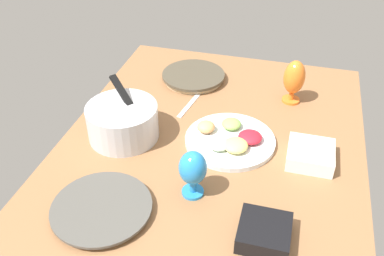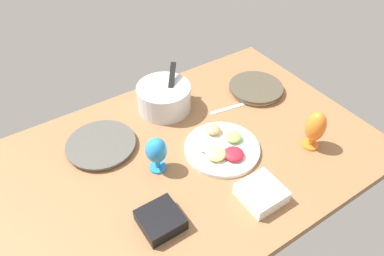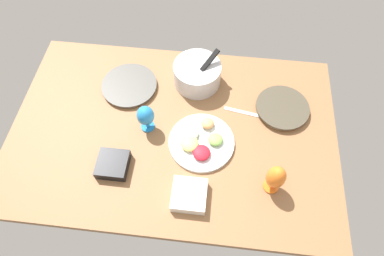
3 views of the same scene
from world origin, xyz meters
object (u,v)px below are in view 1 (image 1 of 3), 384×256
at_px(hurricane_glass_orange, 294,79).
at_px(square_bowl_white, 311,154).
at_px(dinner_plate_right, 193,77).
at_px(square_bowl_black, 264,232).
at_px(mixing_bowl, 123,120).
at_px(dinner_plate_left, 102,209).
at_px(hurricane_glass_blue, 193,170).
at_px(fruit_platter, 230,139).

xyz_separation_m(hurricane_glass_orange, square_bowl_white, (-0.36, -0.09, -0.07)).
xyz_separation_m(dinner_plate_right, square_bowl_black, (-0.78, -0.40, 0.01)).
height_order(dinner_plate_right, mixing_bowl, mixing_bowl).
xyz_separation_m(mixing_bowl, square_bowl_white, (0.03, -0.65, -0.04)).
height_order(dinner_plate_left, hurricane_glass_orange, hurricane_glass_orange).
bearing_deg(hurricane_glass_blue, hurricane_glass_orange, -22.17).
height_order(mixing_bowl, square_bowl_black, mixing_bowl).
xyz_separation_m(dinner_plate_right, fruit_platter, (-0.39, -0.24, 0.00)).
height_order(dinner_plate_right, hurricane_glass_orange, hurricane_glass_orange).
bearing_deg(mixing_bowl, fruit_platter, -81.30).
distance_m(mixing_bowl, hurricane_glass_orange, 0.68).
bearing_deg(mixing_bowl, hurricane_glass_blue, -124.29).
bearing_deg(fruit_platter, dinner_plate_left, 144.31).
xyz_separation_m(mixing_bowl, square_bowl_black, (-0.33, -0.54, -0.04)).
relative_size(dinner_plate_left, hurricane_glass_blue, 1.86).
relative_size(hurricane_glass_orange, square_bowl_black, 1.29).
bearing_deg(hurricane_glass_blue, fruit_platter, -12.78).
bearing_deg(hurricane_glass_blue, mixing_bowl, 55.71).
distance_m(dinner_plate_left, mixing_bowl, 0.37).
distance_m(dinner_plate_left, square_bowl_white, 0.69).
distance_m(fruit_platter, square_bowl_white, 0.27).
xyz_separation_m(dinner_plate_left, hurricane_glass_blue, (0.14, -0.23, 0.08)).
height_order(hurricane_glass_orange, hurricane_glass_blue, hurricane_glass_orange).
xyz_separation_m(hurricane_glass_orange, hurricane_glass_blue, (-0.60, 0.24, -0.01)).
distance_m(mixing_bowl, hurricane_glass_blue, 0.38).
relative_size(dinner_plate_right, square_bowl_white, 1.81).
relative_size(mixing_bowl, hurricane_glass_orange, 1.39).
bearing_deg(dinner_plate_right, square_bowl_white, -129.26).
bearing_deg(fruit_platter, mixing_bowl, 98.70).
height_order(dinner_plate_right, fruit_platter, fruit_platter).
distance_m(fruit_platter, hurricane_glass_blue, 0.29).
height_order(fruit_platter, square_bowl_white, fruit_platter).
bearing_deg(square_bowl_white, dinner_plate_right, 50.74).
relative_size(dinner_plate_right, square_bowl_black, 1.94).
xyz_separation_m(fruit_platter, square_bowl_black, (-0.39, -0.17, 0.01)).
height_order(dinner_plate_left, hurricane_glass_blue, hurricane_glass_blue).
xyz_separation_m(hurricane_glass_orange, square_bowl_black, (-0.72, 0.02, -0.07)).
bearing_deg(square_bowl_white, square_bowl_black, 163.81).
distance_m(dinner_plate_left, hurricane_glass_blue, 0.29).
bearing_deg(square_bowl_black, dinner_plate_left, 92.99).
relative_size(hurricane_glass_blue, square_bowl_black, 1.13).
xyz_separation_m(dinner_plate_right, mixing_bowl, (-0.45, 0.14, 0.05)).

